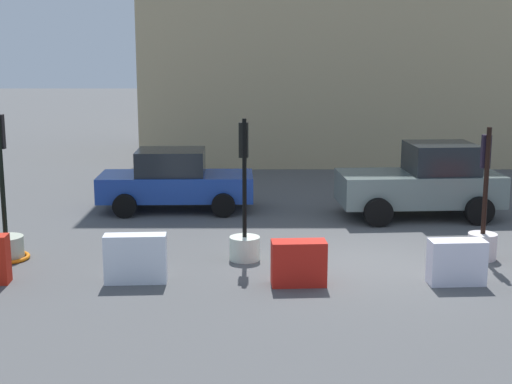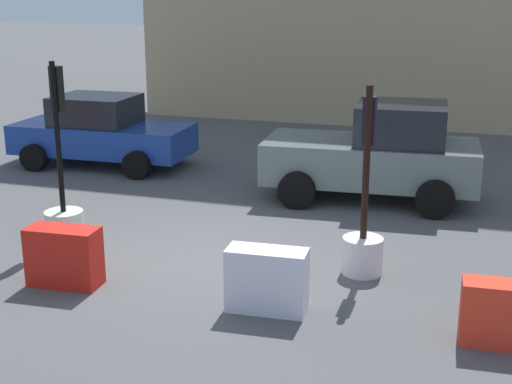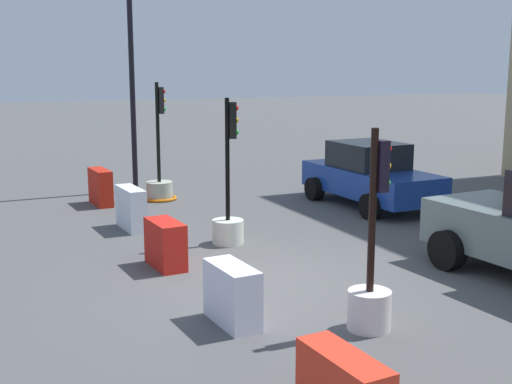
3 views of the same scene
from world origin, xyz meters
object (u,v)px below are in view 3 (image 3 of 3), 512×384
construction_barrier_0 (101,187)px  construction_barrier_2 (165,244)px  traffic_light_2 (371,288)px  construction_barrier_1 (131,208)px  traffic_light_1 (228,216)px  construction_barrier_3 (232,294)px  car_blue_estate (370,175)px  traffic_light_0 (160,183)px  street_lamp_post (131,45)px

construction_barrier_0 → construction_barrier_2: bearing=-0.8°
traffic_light_2 → construction_barrier_1: traffic_light_2 is taller
traffic_light_1 → construction_barrier_0: size_ratio=2.56×
traffic_light_1 → construction_barrier_3: 4.22m
traffic_light_2 → construction_barrier_2: (-3.86, -1.67, -0.16)m
traffic_light_1 → construction_barrier_2: traffic_light_1 is taller
traffic_light_2 → construction_barrier_2: 4.21m
construction_barrier_0 → construction_barrier_3: bearing=-0.1°
car_blue_estate → traffic_light_1: bearing=-67.6°
construction_barrier_1 → car_blue_estate: size_ratio=0.28×
traffic_light_1 → construction_barrier_0: 5.11m
construction_barrier_1 → construction_barrier_0: bearing=-178.7°
construction_barrier_0 → traffic_light_1: bearing=17.5°
traffic_light_0 → traffic_light_1: traffic_light_0 is taller
car_blue_estate → construction_barrier_3: bearing=-46.8°
traffic_light_1 → construction_barrier_1: bearing=-143.5°
traffic_light_0 → construction_barrier_1: 3.26m
construction_barrier_2 → street_lamp_post: bearing=169.5°
traffic_light_2 → construction_barrier_1: size_ratio=2.35×
traffic_light_1 → car_blue_estate: bearing=112.4°
traffic_light_0 → construction_barrier_1: bearing=-27.3°
construction_barrier_1 → construction_barrier_3: 5.91m
construction_barrier_0 → construction_barrier_1: (2.89, 0.06, -0.00)m
construction_barrier_3 → traffic_light_2: bearing=59.2°
construction_barrier_2 → traffic_light_1: bearing=122.1°
traffic_light_0 → construction_barrier_0: 1.56m
traffic_light_0 → car_blue_estate: (2.97, 4.63, 0.34)m
traffic_light_2 → construction_barrier_0: traffic_light_2 is taller
construction_barrier_1 → traffic_light_2: bearing=12.5°
traffic_light_1 → car_blue_estate: traffic_light_1 is taller
construction_barrier_2 → construction_barrier_3: (2.90, 0.06, -0.00)m
car_blue_estate → traffic_light_0: bearing=-122.6°
construction_barrier_3 → traffic_light_0: bearing=169.8°
traffic_light_0 → construction_barrier_2: bearing=-15.5°
traffic_light_2 → construction_barrier_0: (-9.75, -1.59, -0.12)m
construction_barrier_3 → car_blue_estate: size_ratio=0.26×
traffic_light_1 → construction_barrier_0: (-4.88, -1.53, -0.11)m
traffic_light_0 → street_lamp_post: street_lamp_post is taller
construction_barrier_3 → car_blue_estate: (-5.83, 6.21, 0.36)m
construction_barrier_0 → construction_barrier_2: construction_barrier_0 is taller
traffic_light_2 → construction_barrier_0: bearing=-170.7°
traffic_light_2 → street_lamp_post: street_lamp_post is taller
construction_barrier_1 → street_lamp_post: 5.81m
construction_barrier_0 → car_blue_estate: size_ratio=0.28×
traffic_light_1 → construction_barrier_3: bearing=-21.6°
street_lamp_post → construction_barrier_2: bearing=-10.5°
traffic_light_2 → construction_barrier_3: size_ratio=2.60×
traffic_light_0 → construction_barrier_0: size_ratio=2.73×
construction_barrier_2 → traffic_light_2: bearing=23.4°
construction_barrier_2 → car_blue_estate: 6.93m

